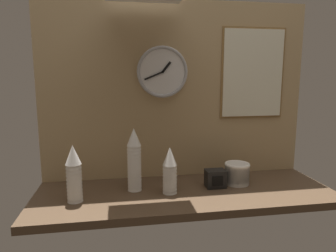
{
  "coord_description": "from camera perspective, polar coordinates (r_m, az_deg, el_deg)",
  "views": [
    {
      "loc": [
        -0.35,
        -1.52,
        0.62
      ],
      "look_at": [
        -0.09,
        0.04,
        0.35
      ],
      "focal_mm": 32.0,
      "sensor_mm": 36.0,
      "label": 1
    }
  ],
  "objects": [
    {
      "name": "bowl_stack_right",
      "position": [
        1.79,
        13.0,
        -8.69
      ],
      "size": [
        0.14,
        0.14,
        0.12
      ],
      "color": "beige",
      "rests_on": "ground_plane"
    },
    {
      "name": "cup_stack_center",
      "position": [
        1.59,
        0.34,
        -8.43
      ],
      "size": [
        0.08,
        0.08,
        0.25
      ],
      "color": "white",
      "rests_on": "ground_plane"
    },
    {
      "name": "menu_board",
      "position": [
        1.94,
        15.86,
        9.62
      ],
      "size": [
        0.41,
        0.01,
        0.55
      ],
      "color": "olive"
    },
    {
      "name": "cup_stack_far_left",
      "position": [
        1.55,
        -17.49,
        -8.63
      ],
      "size": [
        0.08,
        0.08,
        0.29
      ],
      "color": "white",
      "rests_on": "ground_plane"
    },
    {
      "name": "wall_tiled_back",
      "position": [
        1.82,
        1.61,
        6.68
      ],
      "size": [
        1.6,
        0.03,
        1.05
      ],
      "color": "tan",
      "rests_on": "ground_plane"
    },
    {
      "name": "ground_plane",
      "position": [
        1.68,
        3.3,
        -12.72
      ],
      "size": [
        1.6,
        0.56,
        0.04
      ],
      "primitive_type": "cube",
      "color": "#4C3826"
    },
    {
      "name": "napkin_dispenser",
      "position": [
        1.72,
        9.01,
        -9.84
      ],
      "size": [
        0.11,
        0.08,
        0.1
      ],
      "color": "black",
      "rests_on": "ground_plane"
    },
    {
      "name": "cup_stack_center_left",
      "position": [
        1.63,
        -6.45,
        -6.36
      ],
      "size": [
        0.08,
        0.08,
        0.34
      ],
      "color": "white",
      "rests_on": "ground_plane"
    },
    {
      "name": "wall_clock",
      "position": [
        1.77,
        -1.07,
        10.25
      ],
      "size": [
        0.3,
        0.03,
        0.3
      ],
      "color": "white"
    }
  ]
}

